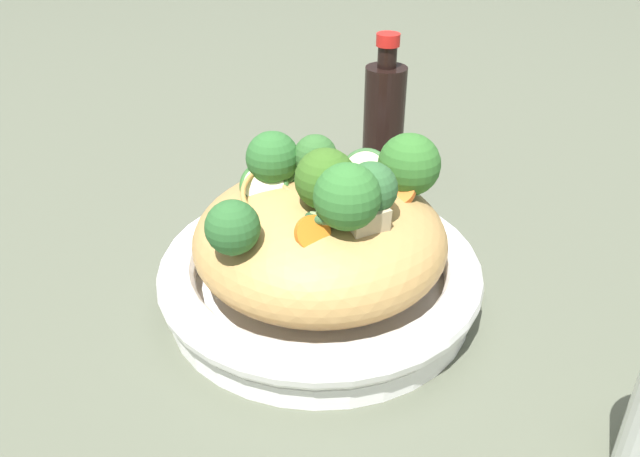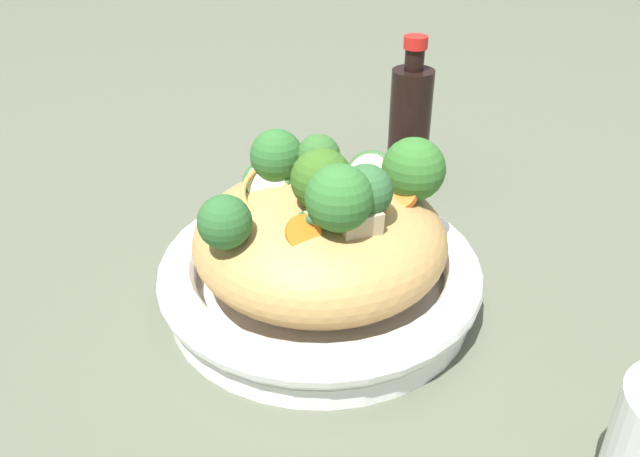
# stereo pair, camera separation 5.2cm
# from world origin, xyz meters

# --- Properties ---
(ground_plane) EXTENTS (3.00, 3.00, 0.00)m
(ground_plane) POSITION_xyz_m (0.00, 0.00, 0.00)
(ground_plane) COLOR #525746
(serving_bowl) EXTENTS (0.27, 0.27, 0.05)m
(serving_bowl) POSITION_xyz_m (0.00, 0.00, 0.03)
(serving_bowl) COLOR white
(serving_bowl) RESTS_ON ground_plane
(noodle_heap) EXTENTS (0.20, 0.20, 0.10)m
(noodle_heap) POSITION_xyz_m (0.00, -0.00, 0.06)
(noodle_heap) COLOR #B3884C
(noodle_heap) RESTS_ON serving_bowl
(broccoli_florets) EXTENTS (0.20, 0.14, 0.07)m
(broccoli_florets) POSITION_xyz_m (-0.01, 0.01, 0.12)
(broccoli_florets) COLOR #98B86F
(broccoli_florets) RESTS_ON serving_bowl
(carrot_coins) EXTENTS (0.11, 0.10, 0.03)m
(carrot_coins) POSITION_xyz_m (-0.03, 0.02, 0.10)
(carrot_coins) COLOR orange
(carrot_coins) RESTS_ON serving_bowl
(zucchini_slices) EXTENTS (0.13, 0.13, 0.04)m
(zucchini_slices) POSITION_xyz_m (0.01, -0.01, 0.11)
(zucchini_slices) COLOR #C1DE97
(zucchini_slices) RESTS_ON serving_bowl
(chicken_chunks) EXTENTS (0.06, 0.11, 0.03)m
(chicken_chunks) POSITION_xyz_m (-0.01, 0.00, 0.11)
(chicken_chunks) COLOR #C4B78B
(chicken_chunks) RESTS_ON serving_bowl
(soy_sauce_bottle) EXTENTS (0.05, 0.05, 0.17)m
(soy_sauce_bottle) POSITION_xyz_m (-0.11, -0.23, 0.07)
(soy_sauce_bottle) COLOR black
(soy_sauce_bottle) RESTS_ON ground_plane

